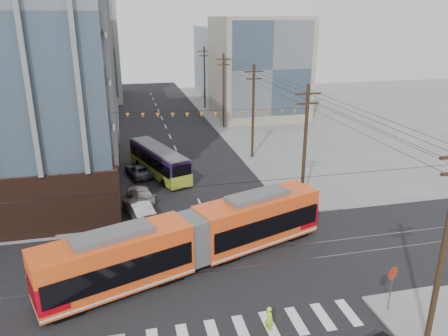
# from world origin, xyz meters

# --- Properties ---
(ground) EXTENTS (160.00, 160.00, 0.00)m
(ground) POSITION_xyz_m (0.00, 0.00, 0.00)
(ground) COLOR slate
(bg_bldg_nw_near) EXTENTS (18.00, 16.00, 18.00)m
(bg_bldg_nw_near) POSITION_xyz_m (-17.00, 52.00, 9.00)
(bg_bldg_nw_near) COLOR #8C99A5
(bg_bldg_nw_near) RESTS_ON ground
(bg_bldg_ne_near) EXTENTS (14.00, 14.00, 16.00)m
(bg_bldg_ne_near) POSITION_xyz_m (16.00, 48.00, 8.00)
(bg_bldg_ne_near) COLOR gray
(bg_bldg_ne_near) RESTS_ON ground
(bg_bldg_nw_far) EXTENTS (16.00, 18.00, 20.00)m
(bg_bldg_nw_far) POSITION_xyz_m (-14.00, 72.00, 10.00)
(bg_bldg_nw_far) COLOR gray
(bg_bldg_nw_far) RESTS_ON ground
(bg_bldg_ne_far) EXTENTS (16.00, 16.00, 14.00)m
(bg_bldg_ne_far) POSITION_xyz_m (18.00, 68.00, 7.00)
(bg_bldg_ne_far) COLOR #8C99A5
(bg_bldg_ne_far) RESTS_ON ground
(utility_pole_near) EXTENTS (0.30, 0.30, 11.00)m
(utility_pole_near) POSITION_xyz_m (8.50, -6.00, 5.50)
(utility_pole_near) COLOR black
(utility_pole_near) RESTS_ON ground
(utility_pole_far) EXTENTS (0.30, 0.30, 11.00)m
(utility_pole_far) POSITION_xyz_m (8.50, 56.00, 5.50)
(utility_pole_far) COLOR black
(utility_pole_far) RESTS_ON ground
(streetcar) EXTENTS (20.19, 9.58, 3.94)m
(streetcar) POSITION_xyz_m (-2.30, 4.09, 1.97)
(streetcar) COLOR #ED5018
(streetcar) RESTS_ON ground
(city_bus) EXTENTS (5.72, 11.03, 3.08)m
(city_bus) POSITION_xyz_m (-2.89, 22.67, 1.54)
(city_bus) COLOR #2F1847
(city_bus) RESTS_ON ground
(parked_car_silver) EXTENTS (2.80, 4.91, 1.53)m
(parked_car_silver) POSITION_xyz_m (-5.56, 12.71, 0.77)
(parked_car_silver) COLOR #B6B6B6
(parked_car_silver) RESTS_ON ground
(parked_car_white) EXTENTS (2.69, 4.71, 1.28)m
(parked_car_white) POSITION_xyz_m (-5.18, 16.22, 0.64)
(parked_car_white) COLOR beige
(parked_car_white) RESTS_ON ground
(parked_car_grey) EXTENTS (3.15, 4.94, 1.27)m
(parked_car_grey) POSITION_xyz_m (-5.06, 22.71, 0.64)
(parked_car_grey) COLOR #454750
(parked_car_grey) RESTS_ON ground
(pedestrian) EXTENTS (0.53, 0.65, 1.55)m
(pedestrian) POSITION_xyz_m (0.61, -3.41, 0.77)
(pedestrian) COLOR #C0FF25
(pedestrian) RESTS_ON ground
(stop_sign) EXTENTS (1.12, 1.12, 2.79)m
(stop_sign) POSITION_xyz_m (7.82, -3.45, 1.39)
(stop_sign) COLOR #B21E05
(stop_sign) RESTS_ON ground
(jersey_barrier) EXTENTS (1.04, 3.89, 0.77)m
(jersey_barrier) POSITION_xyz_m (8.30, 12.29, 0.39)
(jersey_barrier) COLOR gray
(jersey_barrier) RESTS_ON ground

